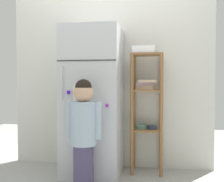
{
  "coord_description": "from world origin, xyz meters",
  "views": [
    {
      "loc": [
        0.55,
        -2.84,
        1.01
      ],
      "look_at": [
        0.07,
        0.02,
        0.9
      ],
      "focal_mm": 43.59,
      "sensor_mm": 36.0,
      "label": 1
    }
  ],
  "objects_px": {
    "refrigerator": "(93,101)",
    "fruit_bin": "(143,51)",
    "pantry_shelf_unit": "(146,102)",
    "child_standing": "(84,123)"
  },
  "relations": [
    {
      "from": "refrigerator",
      "to": "fruit_bin",
      "type": "height_order",
      "value": "refrigerator"
    },
    {
      "from": "refrigerator",
      "to": "child_standing",
      "type": "relative_size",
      "value": 1.54
    },
    {
      "from": "refrigerator",
      "to": "fruit_bin",
      "type": "bearing_deg",
      "value": 14.34
    },
    {
      "from": "refrigerator",
      "to": "fruit_bin",
      "type": "distance_m",
      "value": 0.78
    },
    {
      "from": "refrigerator",
      "to": "pantry_shelf_unit",
      "type": "relative_size",
      "value": 1.21
    },
    {
      "from": "refrigerator",
      "to": "fruit_bin",
      "type": "xyz_separation_m",
      "value": [
        0.53,
        0.14,
        0.55
      ]
    },
    {
      "from": "fruit_bin",
      "to": "child_standing",
      "type": "bearing_deg",
      "value": -131.53
    },
    {
      "from": "fruit_bin",
      "to": "pantry_shelf_unit",
      "type": "bearing_deg",
      "value": 13.56
    },
    {
      "from": "pantry_shelf_unit",
      "to": "fruit_bin",
      "type": "bearing_deg",
      "value": -166.44
    },
    {
      "from": "child_standing",
      "to": "pantry_shelf_unit",
      "type": "relative_size",
      "value": 0.79
    }
  ]
}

